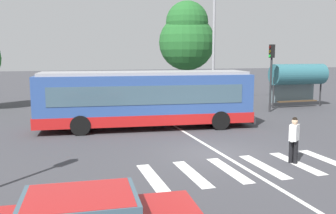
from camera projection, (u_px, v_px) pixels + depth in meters
ground_plane at (214, 153)px, 14.88m from camera, size 160.00×160.00×0.00m
city_transit_bus at (146, 99)px, 19.69m from camera, size 11.70×3.77×3.06m
pedestrian_crossing_street at (294, 137)px, 13.39m from camera, size 0.49×0.45×1.72m
parked_car_champagne at (97, 98)px, 27.35m from camera, size 1.88×4.50×1.35m
parked_car_blue at (132, 97)px, 27.80m from camera, size 1.90×4.51×1.35m
parked_car_white at (167, 96)px, 28.50m from camera, size 1.90×4.52×1.35m
traffic_light_far_corner at (271, 67)px, 25.13m from camera, size 0.33×0.32×4.63m
bus_stop_shelter at (298, 75)px, 27.54m from camera, size 4.28×1.54×3.25m
twin_arm_street_lamp at (214, 24)px, 26.62m from camera, size 4.84×0.32×10.14m
background_tree_right at (187, 37)px, 33.31m from camera, size 5.08×5.08×8.71m
crosswalk_painted_stripes at (246, 168)px, 12.92m from camera, size 7.29×2.89×0.01m
lane_center_line at (201, 142)px, 16.84m from camera, size 0.16×24.00×0.01m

